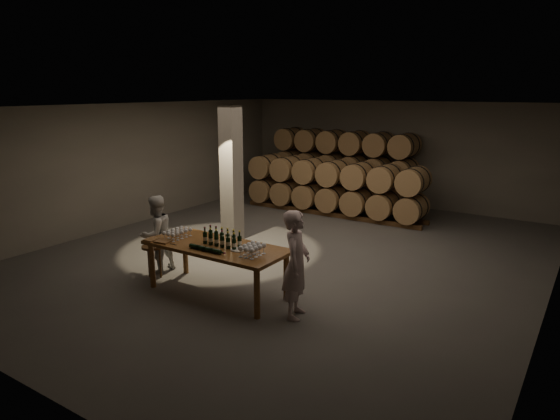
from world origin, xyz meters
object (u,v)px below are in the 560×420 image
Objects in this scene: bottle_cluster at (222,240)px; plate at (238,250)px; notebook_near at (163,241)px; person_man at (296,264)px; tasting_table at (216,251)px; stool at (152,252)px; person_woman at (156,234)px.

bottle_cluster is 0.40m from plate.
person_man reaches higher than notebook_near.
tasting_table is 1.48× the size of person_man.
bottle_cluster reaches higher than stool.
stool is at bearing 74.50° from person_man.
person_man is at bearing 1.91° from stool.
plate is 1.16m from person_man.
notebook_near is 0.39× the size of stool.
tasting_table is at bearing 178.82° from plate.
person_woman is (-1.70, 0.19, -0.02)m from tasting_table.
person_man is at bearing -1.97° from bottle_cluster.
bottle_cluster reaches higher than tasting_table.
bottle_cluster is at bearing 70.62° from person_man.
plate is (0.50, -0.01, 0.11)m from tasting_table.
person_man is 3.37m from person_woman.
plate is at bearing 6.36° from notebook_near.
plate reaches higher than stool.
bottle_cluster is 2.81× the size of notebook_near.
plate is at bearing -1.18° from tasting_table.
tasting_table is 0.51m from plate.
person_man is (3.14, 0.10, 0.34)m from stool.
person_woman reaches higher than stool.
person_man is at bearing 88.27° from person_woman.
plate is 1.04× the size of notebook_near.
notebook_near is 2.58m from person_man.
notebook_near is (-0.90, -0.40, 0.12)m from tasting_table.
stool is 0.45m from person_woman.
tasting_table is 0.24m from bottle_cluster.
person_man is (1.54, -0.05, -0.13)m from bottle_cluster.
bottle_cluster is at bearing 5.65° from stool.
stool is at bearing -176.58° from plate.
stool is 0.38× the size of person_man.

